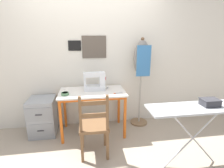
% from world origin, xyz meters
% --- Properties ---
extents(ground_plane, '(14.00, 14.00, 0.00)m').
position_xyz_m(ground_plane, '(0.00, 0.00, 0.00)').
color(ground_plane, tan).
extents(wall_back, '(10.00, 0.07, 2.55)m').
position_xyz_m(wall_back, '(0.00, 0.68, 1.28)').
color(wall_back, silver).
rests_on(wall_back, ground_plane).
extents(sewing_table, '(1.08, 0.61, 0.76)m').
position_xyz_m(sewing_table, '(0.00, 0.29, 0.66)').
color(sewing_table, silver).
rests_on(sewing_table, ground_plane).
extents(sewing_machine, '(0.37, 0.18, 0.33)m').
position_xyz_m(sewing_machine, '(0.06, 0.37, 0.90)').
color(sewing_machine, white).
rests_on(sewing_machine, sewing_table).
extents(fabric_bowl, '(0.12, 0.12, 0.04)m').
position_xyz_m(fabric_bowl, '(-0.43, 0.18, 0.78)').
color(fabric_bowl, '#56895B').
rests_on(fabric_bowl, sewing_table).
extents(scissors, '(0.15, 0.06, 0.01)m').
position_xyz_m(scissors, '(0.38, 0.14, 0.76)').
color(scissors, silver).
rests_on(scissors, sewing_table).
extents(thread_spool_near_machine, '(0.04, 0.04, 0.04)m').
position_xyz_m(thread_spool_near_machine, '(0.27, 0.40, 0.78)').
color(thread_spool_near_machine, silver).
rests_on(thread_spool_near_machine, sewing_table).
extents(wooden_chair, '(0.40, 0.38, 0.94)m').
position_xyz_m(wooden_chair, '(-0.01, -0.30, 0.45)').
color(wooden_chair, brown).
rests_on(wooden_chair, ground_plane).
extents(filing_cabinet, '(0.42, 0.47, 0.63)m').
position_xyz_m(filing_cabinet, '(-0.85, 0.40, 0.32)').
color(filing_cabinet, '#93999E').
rests_on(filing_cabinet, ground_plane).
extents(dress_form, '(0.32, 0.32, 1.62)m').
position_xyz_m(dress_form, '(0.89, 0.50, 1.16)').
color(dress_form, '#846647').
rests_on(dress_form, ground_plane).
extents(ironing_board, '(1.21, 0.36, 0.84)m').
position_xyz_m(ironing_board, '(1.21, -0.70, 0.79)').
color(ironing_board, '#ADB2B7').
rests_on(ironing_board, ground_plane).
extents(storage_box, '(0.21, 0.15, 0.09)m').
position_xyz_m(storage_box, '(1.38, -0.68, 0.88)').
color(storage_box, '#333338').
rests_on(storage_box, ironing_board).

